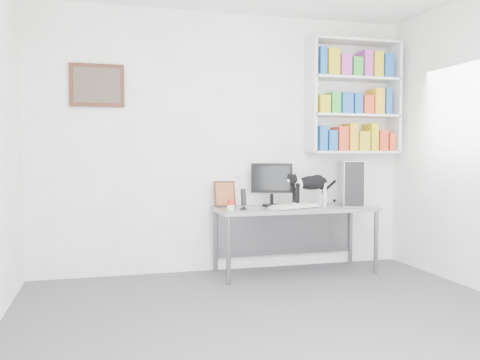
{
  "coord_description": "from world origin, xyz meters",
  "views": [
    {
      "loc": [
        -1.25,
        -3.22,
        1.24
      ],
      "look_at": [
        0.03,
        1.53,
        0.98
      ],
      "focal_mm": 38.0,
      "sensor_mm": 36.0,
      "label": 1
    }
  ],
  "objects_px": {
    "bookshelf": "(353,97)",
    "desk": "(295,240)",
    "keyboard": "(294,206)",
    "pc_tower": "(351,183)",
    "monitor": "(272,184)",
    "leaning_print": "(225,193)",
    "speaker": "(243,199)",
    "cat": "(311,191)",
    "soup_can": "(231,205)"
  },
  "relations": [
    {
      "from": "bookshelf",
      "to": "desk",
      "type": "height_order",
      "value": "bookshelf"
    },
    {
      "from": "keyboard",
      "to": "pc_tower",
      "type": "bearing_deg",
      "value": -9.31
    },
    {
      "from": "desk",
      "to": "monitor",
      "type": "height_order",
      "value": "monitor"
    },
    {
      "from": "desk",
      "to": "monitor",
      "type": "bearing_deg",
      "value": 141.69
    },
    {
      "from": "bookshelf",
      "to": "desk",
      "type": "distance_m",
      "value": 1.7
    },
    {
      "from": "bookshelf",
      "to": "pc_tower",
      "type": "height_order",
      "value": "bookshelf"
    },
    {
      "from": "bookshelf",
      "to": "leaning_print",
      "type": "distance_m",
      "value": 1.77
    },
    {
      "from": "pc_tower",
      "to": "speaker",
      "type": "bearing_deg",
      "value": -153.16
    },
    {
      "from": "speaker",
      "to": "leaning_print",
      "type": "distance_m",
      "value": 0.34
    },
    {
      "from": "bookshelf",
      "to": "cat",
      "type": "distance_m",
      "value": 1.2
    },
    {
      "from": "cat",
      "to": "keyboard",
      "type": "bearing_deg",
      "value": 172.44
    },
    {
      "from": "keyboard",
      "to": "leaning_print",
      "type": "relative_size",
      "value": 1.85
    },
    {
      "from": "bookshelf",
      "to": "speaker",
      "type": "relative_size",
      "value": 5.83
    },
    {
      "from": "bookshelf",
      "to": "keyboard",
      "type": "distance_m",
      "value": 1.43
    },
    {
      "from": "speaker",
      "to": "soup_can",
      "type": "height_order",
      "value": "speaker"
    },
    {
      "from": "monitor",
      "to": "speaker",
      "type": "relative_size",
      "value": 2.15
    },
    {
      "from": "keyboard",
      "to": "pc_tower",
      "type": "relative_size",
      "value": 1.08
    },
    {
      "from": "pc_tower",
      "to": "leaning_print",
      "type": "distance_m",
      "value": 1.37
    },
    {
      "from": "desk",
      "to": "soup_can",
      "type": "height_order",
      "value": "soup_can"
    },
    {
      "from": "leaning_print",
      "to": "cat",
      "type": "distance_m",
      "value": 0.88
    },
    {
      "from": "keyboard",
      "to": "cat",
      "type": "distance_m",
      "value": 0.24
    },
    {
      "from": "desk",
      "to": "soup_can",
      "type": "xyz_separation_m",
      "value": [
        -0.71,
        -0.12,
        0.39
      ]
    },
    {
      "from": "desk",
      "to": "leaning_print",
      "type": "distance_m",
      "value": 0.87
    },
    {
      "from": "keyboard",
      "to": "soup_can",
      "type": "xyz_separation_m",
      "value": [
        -0.66,
        -0.03,
        0.03
      ]
    },
    {
      "from": "monitor",
      "to": "pc_tower",
      "type": "height_order",
      "value": "pc_tower"
    },
    {
      "from": "bookshelf",
      "to": "speaker",
      "type": "bearing_deg",
      "value": -167.34
    },
    {
      "from": "leaning_print",
      "to": "soup_can",
      "type": "bearing_deg",
      "value": -95.13
    },
    {
      "from": "desk",
      "to": "speaker",
      "type": "bearing_deg",
      "value": -171.26
    },
    {
      "from": "bookshelf",
      "to": "soup_can",
      "type": "height_order",
      "value": "bookshelf"
    },
    {
      "from": "desk",
      "to": "monitor",
      "type": "xyz_separation_m",
      "value": [
        -0.2,
        0.16,
        0.57
      ]
    },
    {
      "from": "keyboard",
      "to": "leaning_print",
      "type": "bearing_deg",
      "value": 132.25
    },
    {
      "from": "bookshelf",
      "to": "speaker",
      "type": "xyz_separation_m",
      "value": [
        -1.33,
        -0.3,
        -1.06
      ]
    },
    {
      "from": "speaker",
      "to": "desk",
      "type": "bearing_deg",
      "value": 0.53
    },
    {
      "from": "pc_tower",
      "to": "soup_can",
      "type": "relative_size",
      "value": 4.53
    },
    {
      "from": "leaning_print",
      "to": "desk",
      "type": "bearing_deg",
      "value": -19.57
    },
    {
      "from": "desk",
      "to": "speaker",
      "type": "relative_size",
      "value": 7.73
    },
    {
      "from": "bookshelf",
      "to": "pc_tower",
      "type": "distance_m",
      "value": 0.94
    },
    {
      "from": "speaker",
      "to": "leaning_print",
      "type": "bearing_deg",
      "value": 101.44
    },
    {
      "from": "bookshelf",
      "to": "leaning_print",
      "type": "height_order",
      "value": "bookshelf"
    },
    {
      "from": "cat",
      "to": "pc_tower",
      "type": "bearing_deg",
      "value": 0.29
    },
    {
      "from": "leaning_print",
      "to": "cat",
      "type": "relative_size",
      "value": 0.5
    },
    {
      "from": "keyboard",
      "to": "speaker",
      "type": "xyz_separation_m",
      "value": [
        -0.53,
        -0.0,
        0.09
      ]
    },
    {
      "from": "keyboard",
      "to": "speaker",
      "type": "distance_m",
      "value": 0.54
    },
    {
      "from": "pc_tower",
      "to": "cat",
      "type": "height_order",
      "value": "pc_tower"
    },
    {
      "from": "speaker",
      "to": "leaning_print",
      "type": "xyz_separation_m",
      "value": [
        -0.12,
        0.32,
        0.03
      ]
    },
    {
      "from": "bookshelf",
      "to": "keyboard",
      "type": "xyz_separation_m",
      "value": [
        -0.8,
        -0.3,
        -1.15
      ]
    },
    {
      "from": "speaker",
      "to": "soup_can",
      "type": "bearing_deg",
      "value": -176.75
    },
    {
      "from": "monitor",
      "to": "speaker",
      "type": "distance_m",
      "value": 0.47
    },
    {
      "from": "speaker",
      "to": "keyboard",
      "type": "bearing_deg",
      "value": -8.34
    },
    {
      "from": "desk",
      "to": "soup_can",
      "type": "bearing_deg",
      "value": -170.74
    }
  ]
}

